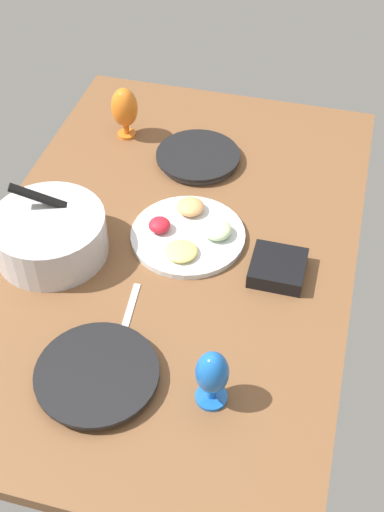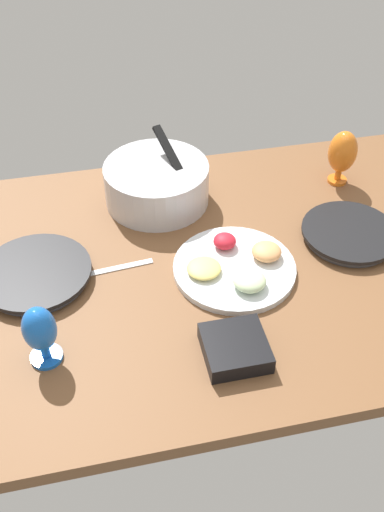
% 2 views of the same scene
% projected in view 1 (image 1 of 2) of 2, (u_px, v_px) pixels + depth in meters
% --- Properties ---
extents(ground_plane, '(1.60, 1.04, 0.04)m').
position_uv_depth(ground_plane, '(170.00, 247.00, 1.90)').
color(ground_plane, brown).
extents(dinner_plate_left, '(0.29, 0.29, 0.03)m').
position_uv_depth(dinner_plate_left, '(97.00, 375.00, 1.56)').
color(dinner_plate_left, '#4C4C51').
rests_on(dinner_plate_left, ground_plane).
extents(dinner_plate_right, '(0.27, 0.27, 0.03)m').
position_uv_depth(dinner_plate_right, '(198.00, 157.00, 2.14)').
color(dinner_plate_right, '#4C4C51').
rests_on(dinner_plate_right, ground_plane).
extents(mixing_bowl, '(0.31, 0.31, 0.20)m').
position_uv_depth(mixing_bowl, '(50.00, 234.00, 1.82)').
color(mixing_bowl, silver).
rests_on(mixing_bowl, ground_plane).
extents(fruit_platter, '(0.33, 0.33, 0.06)m').
position_uv_depth(fruit_platter, '(189.00, 233.00, 1.89)').
color(fruit_platter, silver).
rests_on(fruit_platter, ground_plane).
extents(hurricane_glass_orange, '(0.09, 0.09, 0.18)m').
position_uv_depth(hurricane_glass_orange, '(124.00, 109.00, 2.18)').
color(hurricane_glass_orange, orange).
rests_on(hurricane_glass_orange, ground_plane).
extents(hurricane_glass_blue, '(0.08, 0.08, 0.16)m').
position_uv_depth(hurricane_glass_blue, '(212.00, 375.00, 1.46)').
color(hurricane_glass_blue, blue).
rests_on(hurricane_glass_blue, ground_plane).
extents(square_bowl_black, '(0.15, 0.15, 0.05)m').
position_uv_depth(square_bowl_black, '(278.00, 267.00, 1.79)').
color(square_bowl_black, black).
rests_on(square_bowl_black, ground_plane).
extents(fork_by_left_plate, '(0.18, 0.04, 0.01)m').
position_uv_depth(fork_by_left_plate, '(130.00, 309.00, 1.71)').
color(fork_by_left_plate, silver).
rests_on(fork_by_left_plate, ground_plane).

